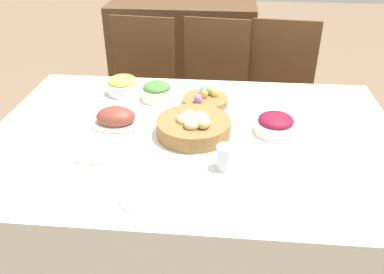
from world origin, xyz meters
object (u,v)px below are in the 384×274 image
(fork, at_px, (111,190))
(drinking_cup, at_px, (225,157))
(chair_far_left, at_px, (140,89))
(chair_far_center, at_px, (212,92))
(knife, at_px, (198,195))
(butter_dish, at_px, (96,156))
(ham_platter, at_px, (116,118))
(egg_basket, at_px, (205,99))
(green_salad_bowl, at_px, (157,91))
(sideboard, at_px, (182,60))
(dinner_plate, at_px, (154,192))
(pineapple_bowl, at_px, (123,85))
(chair_far_right, at_px, (280,94))
(bread_basket, at_px, (195,126))
(spoon, at_px, (207,196))
(beet_salad_bowl, at_px, (276,124))

(fork, distance_m, drinking_cup, 0.42)
(chair_far_left, xyz_separation_m, chair_far_center, (0.47, -0.00, 0.00))
(knife, distance_m, butter_dish, 0.45)
(ham_platter, height_order, fork, ham_platter)
(egg_basket, height_order, green_salad_bowl, green_salad_bowl)
(chair_far_center, distance_m, ham_platter, 0.98)
(sideboard, distance_m, knife, 2.12)
(dinner_plate, distance_m, drinking_cup, 0.29)
(drinking_cup, bearing_deg, knife, -116.41)
(sideboard, xyz_separation_m, fork, (-0.01, -2.08, 0.29))
(ham_platter, relative_size, pineapple_bowl, 1.61)
(chair_far_center, distance_m, fork, 1.39)
(chair_far_center, distance_m, green_salad_bowl, 0.70)
(green_salad_bowl, xyz_separation_m, drinking_cup, (0.35, -0.57, 0.00))
(chair_far_right, bearing_deg, chair_far_left, -174.54)
(bread_basket, xyz_separation_m, fork, (-0.25, -0.40, -0.04))
(pineapple_bowl, bearing_deg, butter_dish, -86.25)
(sideboard, bearing_deg, chair_far_center, -69.37)
(green_salad_bowl, xyz_separation_m, butter_dish, (-0.14, -0.55, -0.03))
(bread_basket, relative_size, butter_dish, 2.56)
(fork, bearing_deg, green_salad_bowl, 89.08)
(sideboard, xyz_separation_m, green_salad_bowl, (0.03, -1.34, 0.33))
(ham_platter, relative_size, spoon, 1.55)
(chair_far_center, height_order, dinner_plate, chair_far_center)
(chair_far_center, relative_size, knife, 5.53)
(dinner_plate, relative_size, knife, 1.44)
(beet_salad_bowl, bearing_deg, butter_dish, -158.66)
(chair_far_center, relative_size, bread_basket, 3.08)
(ham_platter, bearing_deg, chair_far_right, 46.41)
(sideboard, bearing_deg, pineapple_bowl, -96.89)
(beet_salad_bowl, distance_m, spoon, 0.53)
(ham_platter, relative_size, butter_dish, 2.20)
(chair_far_left, relative_size, egg_basket, 4.38)
(chair_far_center, height_order, beet_salad_bowl, chair_far_center)
(chair_far_center, height_order, sideboard, chair_far_center)
(ham_platter, xyz_separation_m, pineapple_bowl, (-0.04, 0.32, 0.02))
(green_salad_bowl, bearing_deg, drinking_cup, -58.58)
(green_salad_bowl, bearing_deg, butter_dish, -104.57)
(dinner_plate, bearing_deg, chair_far_right, 66.86)
(bread_basket, height_order, pineapple_bowl, bread_basket)
(dinner_plate, height_order, knife, dinner_plate)
(ham_platter, distance_m, dinner_plate, 0.54)
(chair_far_left, height_order, egg_basket, chair_far_left)
(pineapple_bowl, bearing_deg, drinking_cup, -49.50)
(chair_far_left, bearing_deg, knife, -64.84)
(ham_platter, height_order, green_salad_bowl, green_salad_bowl)
(beet_salad_bowl, bearing_deg, drinking_cup, -126.03)
(green_salad_bowl, bearing_deg, bread_basket, -57.47)
(ham_platter, distance_m, green_salad_bowl, 0.30)
(chair_far_right, xyz_separation_m, drinking_cup, (-0.34, -1.17, 0.27))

